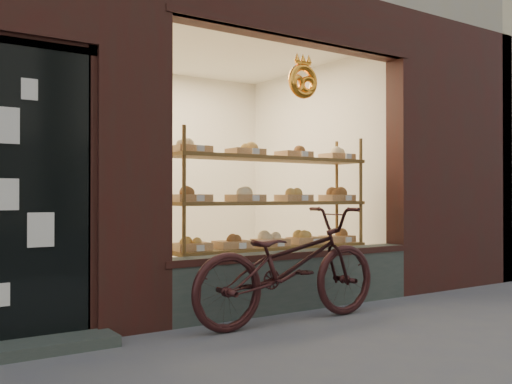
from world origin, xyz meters
TOP-DOWN VIEW (x-y plane):
  - ground at (0.00, 0.00)m, footprint 90.00×90.00m
  - display_shelf at (0.45, 2.55)m, footprint 2.20×0.45m
  - bicycle at (0.03, 1.68)m, footprint 1.86×0.65m

SIDE VIEW (x-z plane):
  - ground at x=0.00m, z-range 0.00..0.00m
  - bicycle at x=0.03m, z-range 0.00..0.98m
  - display_shelf at x=0.45m, z-range 0.00..1.70m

